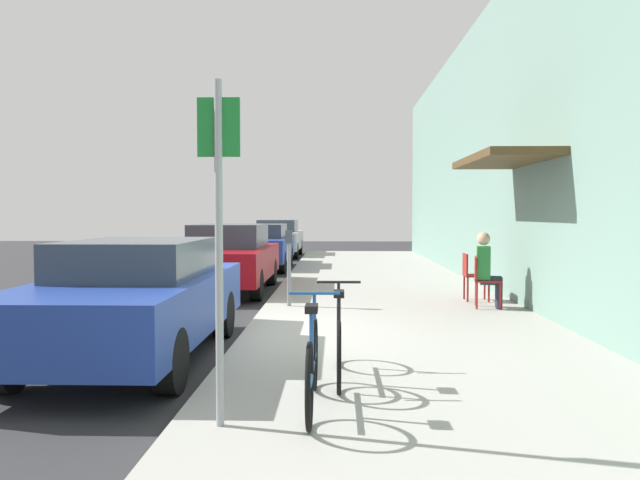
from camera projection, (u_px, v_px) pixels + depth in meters
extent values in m
plane|color=#2D2D30|center=(244.00, 339.00, 8.43)|extent=(60.00, 60.00, 0.00)
cube|color=#9E9B93|center=(394.00, 312.00, 10.36)|extent=(4.50, 32.00, 0.12)
cube|color=gray|center=(540.00, 131.00, 10.16)|extent=(0.30, 32.00, 6.20)
cube|color=#4C381E|center=(503.00, 159.00, 9.85)|extent=(1.10, 2.80, 0.12)
cube|color=navy|center=(135.00, 305.00, 7.21)|extent=(1.80, 4.40, 0.66)
cube|color=#333D47|center=(138.00, 258.00, 7.34)|extent=(1.48, 2.11, 0.43)
cylinder|color=black|center=(223.00, 314.00, 8.57)|extent=(0.22, 0.64, 0.64)
cylinder|color=black|center=(111.00, 314.00, 8.61)|extent=(0.22, 0.64, 0.64)
cylinder|color=black|center=(170.00, 361.00, 5.84)|extent=(0.22, 0.64, 0.64)
cylinder|color=black|center=(7.00, 360.00, 5.89)|extent=(0.22, 0.64, 0.64)
cube|color=maroon|center=(229.00, 263.00, 13.46)|extent=(1.80, 4.40, 0.66)
cube|color=#333D47|center=(230.00, 236.00, 13.59)|extent=(1.48, 2.11, 0.51)
cylinder|color=black|center=(271.00, 272.00, 14.82)|extent=(0.22, 0.64, 0.64)
cylinder|color=black|center=(206.00, 272.00, 14.86)|extent=(0.22, 0.64, 0.64)
cylinder|color=black|center=(256.00, 285.00, 12.09)|extent=(0.22, 0.64, 0.64)
cylinder|color=black|center=(177.00, 285.00, 12.14)|extent=(0.22, 0.64, 0.64)
cube|color=navy|center=(260.00, 248.00, 18.95)|extent=(1.80, 4.40, 0.66)
cube|color=#333D47|center=(261.00, 231.00, 19.07)|extent=(1.48, 2.11, 0.42)
cylinder|color=black|center=(289.00, 256.00, 20.30)|extent=(0.22, 0.64, 0.64)
cylinder|color=black|center=(241.00, 256.00, 20.34)|extent=(0.22, 0.64, 0.64)
cylinder|color=black|center=(282.00, 263.00, 17.58)|extent=(0.22, 0.64, 0.64)
cylinder|color=black|center=(227.00, 263.00, 17.62)|extent=(0.22, 0.64, 0.64)
cube|color=#B7B7BC|center=(278.00, 240.00, 24.59)|extent=(1.80, 4.40, 0.69)
cube|color=#333D47|center=(278.00, 226.00, 24.72)|extent=(1.48, 2.11, 0.47)
cylinder|color=black|center=(299.00, 247.00, 25.95)|extent=(0.22, 0.64, 0.64)
cylinder|color=black|center=(262.00, 247.00, 25.99)|extent=(0.22, 0.64, 0.64)
cylinder|color=black|center=(295.00, 251.00, 23.22)|extent=(0.22, 0.64, 0.64)
cylinder|color=black|center=(253.00, 251.00, 23.27)|extent=(0.22, 0.64, 0.64)
cylinder|color=slate|center=(289.00, 274.00, 10.65)|extent=(0.07, 0.07, 1.10)
cube|color=#383D42|center=(289.00, 237.00, 10.62)|extent=(0.12, 0.10, 0.22)
cylinder|color=gray|center=(219.00, 254.00, 4.59)|extent=(0.06, 0.06, 2.60)
cube|color=#19722D|center=(219.00, 127.00, 4.57)|extent=(0.32, 0.02, 0.44)
torus|color=black|center=(339.00, 334.00, 6.48)|extent=(0.04, 0.66, 0.66)
torus|color=black|center=(339.00, 358.00, 5.43)|extent=(0.04, 0.66, 0.66)
cylinder|color=black|center=(339.00, 345.00, 5.96)|extent=(0.04, 1.05, 0.04)
cylinder|color=black|center=(339.00, 322.00, 5.80)|extent=(0.04, 0.04, 0.50)
cube|color=black|center=(339.00, 294.00, 5.78)|extent=(0.10, 0.20, 0.06)
cylinder|color=black|center=(339.00, 309.00, 6.42)|extent=(0.03, 0.03, 0.56)
cylinder|color=black|center=(339.00, 282.00, 6.41)|extent=(0.46, 0.03, 0.03)
torus|color=black|center=(315.00, 354.00, 5.58)|extent=(0.04, 0.66, 0.66)
torus|color=black|center=(309.00, 386.00, 4.53)|extent=(0.04, 0.66, 0.66)
cylinder|color=#1E4C8C|center=(312.00, 368.00, 5.05)|extent=(0.04, 1.05, 0.04)
cylinder|color=#1E4C8C|center=(312.00, 342.00, 4.89)|extent=(0.04, 0.04, 0.50)
cube|color=black|center=(312.00, 308.00, 4.88)|extent=(0.10, 0.20, 0.06)
cylinder|color=#1E4C8C|center=(314.00, 324.00, 5.52)|extent=(0.03, 0.03, 0.56)
cylinder|color=#1E4C8C|center=(314.00, 293.00, 5.50)|extent=(0.46, 0.03, 0.03)
cylinder|color=maroon|center=(499.00, 294.00, 10.59)|extent=(0.04, 0.04, 0.45)
cylinder|color=maroon|center=(500.00, 296.00, 10.22)|extent=(0.04, 0.04, 0.45)
cylinder|color=maroon|center=(476.00, 293.00, 10.67)|extent=(0.04, 0.04, 0.45)
cylinder|color=maroon|center=(477.00, 296.00, 10.30)|extent=(0.04, 0.04, 0.45)
cube|color=maroon|center=(488.00, 281.00, 10.44)|extent=(0.51, 0.51, 0.03)
cube|color=maroon|center=(476.00, 268.00, 10.47)|extent=(0.11, 0.44, 0.40)
cylinder|color=#232838|center=(498.00, 294.00, 10.50)|extent=(0.11, 0.11, 0.47)
cylinder|color=#232838|center=(491.00, 280.00, 10.52)|extent=(0.38, 0.20, 0.14)
cylinder|color=#232838|center=(499.00, 295.00, 10.31)|extent=(0.11, 0.11, 0.47)
cylinder|color=#232838|center=(491.00, 281.00, 10.33)|extent=(0.38, 0.20, 0.14)
cube|color=#267233|center=(483.00, 263.00, 10.44)|extent=(0.28, 0.39, 0.56)
sphere|color=tan|center=(484.00, 239.00, 10.42)|extent=(0.22, 0.22, 0.22)
cylinder|color=maroon|center=(485.00, 287.00, 11.49)|extent=(0.04, 0.04, 0.45)
cylinder|color=maroon|center=(489.00, 290.00, 11.11)|extent=(0.04, 0.04, 0.45)
cylinder|color=maroon|center=(464.00, 287.00, 11.51)|extent=(0.04, 0.04, 0.45)
cylinder|color=maroon|center=(468.00, 290.00, 11.13)|extent=(0.04, 0.04, 0.45)
cube|color=maroon|center=(476.00, 276.00, 11.30)|extent=(0.46, 0.46, 0.03)
cube|color=maroon|center=(465.00, 264.00, 11.31)|extent=(0.05, 0.44, 0.40)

